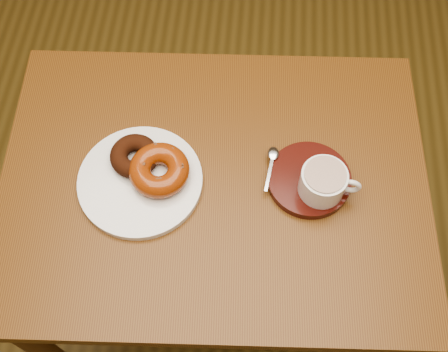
# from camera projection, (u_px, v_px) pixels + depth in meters

# --- Properties ---
(ground) EXTENTS (6.00, 6.00, 0.00)m
(ground) POSITION_uv_depth(u_px,v_px,m) (238.00, 285.00, 1.80)
(ground) COLOR brown
(ground) RESTS_ON ground
(cafe_table) EXTENTS (0.87, 0.67, 0.78)m
(cafe_table) POSITION_uv_depth(u_px,v_px,m) (215.00, 207.00, 1.20)
(cafe_table) COLOR brown
(cafe_table) RESTS_ON ground
(donut_plate) EXTENTS (0.32, 0.32, 0.01)m
(donut_plate) POSITION_uv_depth(u_px,v_px,m) (140.00, 181.00, 1.08)
(donut_plate) COLOR white
(donut_plate) RESTS_ON cafe_table
(donut_cinnamon) EXTENTS (0.12, 0.12, 0.03)m
(donut_cinnamon) POSITION_uv_depth(u_px,v_px,m) (134.00, 156.00, 1.08)
(donut_cinnamon) COLOR #33150A
(donut_cinnamon) RESTS_ON donut_plate
(donut_caramel) EXTENTS (0.14, 0.14, 0.04)m
(donut_caramel) POSITION_uv_depth(u_px,v_px,m) (159.00, 170.00, 1.06)
(donut_caramel) COLOR #85350E
(donut_caramel) RESTS_ON donut_plate
(saucer) EXTENTS (0.19, 0.19, 0.02)m
(saucer) POSITION_uv_depth(u_px,v_px,m) (309.00, 180.00, 1.08)
(saucer) COLOR #360C07
(saucer) RESTS_ON cafe_table
(coffee_cup) EXTENTS (0.11, 0.09, 0.06)m
(coffee_cup) POSITION_uv_depth(u_px,v_px,m) (324.00, 182.00, 1.04)
(coffee_cup) COLOR white
(coffee_cup) RESTS_ON saucer
(teaspoon) EXTENTS (0.03, 0.10, 0.01)m
(teaspoon) POSITION_uv_depth(u_px,v_px,m) (272.00, 158.00, 1.09)
(teaspoon) COLOR silver
(teaspoon) RESTS_ON saucer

